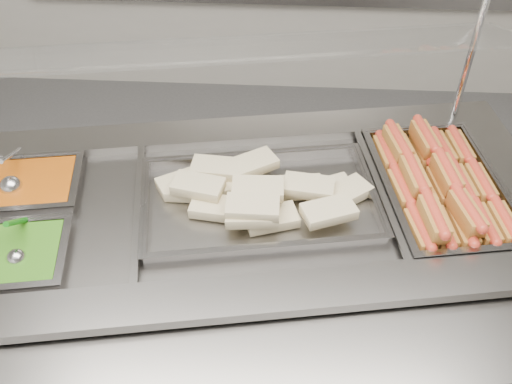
# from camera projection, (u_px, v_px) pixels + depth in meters

# --- Properties ---
(steam_counter) EXTENTS (2.01, 1.14, 0.91)m
(steam_counter) POSITION_uv_depth(u_px,v_px,m) (242.00, 291.00, 2.02)
(steam_counter) COLOR gray
(steam_counter) RESTS_ON ground
(tray_rail) EXTENTS (1.83, 0.66, 0.05)m
(tray_rail) POSITION_uv_depth(u_px,v_px,m) (259.00, 360.00, 1.37)
(tray_rail) COLOR gray
(tray_rail) RESTS_ON steam_counter
(sneeze_guard) EXTENTS (1.69, 0.57, 0.44)m
(sneeze_guard) POSITION_uv_depth(u_px,v_px,m) (230.00, 52.00, 1.62)
(sneeze_guard) COLOR silver
(sneeze_guard) RESTS_ON steam_counter
(pan_hotdogs) EXTENTS (0.43, 0.60, 0.10)m
(pan_hotdogs) POSITION_uv_depth(u_px,v_px,m) (439.00, 193.00, 1.79)
(pan_hotdogs) COLOR gray
(pan_hotdogs) RESTS_ON steam_counter
(pan_wraps) EXTENTS (0.74, 0.51, 0.07)m
(pan_wraps) POSITION_uv_depth(u_px,v_px,m) (259.00, 204.00, 1.73)
(pan_wraps) COLOR gray
(pan_wraps) RESTS_ON steam_counter
(pan_beans) EXTENTS (0.34, 0.29, 0.10)m
(pan_beans) POSITION_uv_depth(u_px,v_px,m) (30.00, 192.00, 1.79)
(pan_beans) COLOR gray
(pan_beans) RESTS_ON steam_counter
(pan_peas) EXTENTS (0.34, 0.29, 0.10)m
(pan_peas) POSITION_uv_depth(u_px,v_px,m) (11.00, 263.00, 1.58)
(pan_peas) COLOR gray
(pan_peas) RESTS_ON steam_counter
(hotdogs_in_buns) EXTENTS (0.38, 0.56, 0.12)m
(hotdogs_in_buns) POSITION_uv_depth(u_px,v_px,m) (438.00, 183.00, 1.76)
(hotdogs_in_buns) COLOR #9D5F21
(hotdogs_in_buns) RESTS_ON pan_hotdogs
(tortilla_wraps) EXTENTS (0.68, 0.35, 0.10)m
(tortilla_wraps) POSITION_uv_depth(u_px,v_px,m) (258.00, 192.00, 1.71)
(tortilla_wraps) COLOR tan
(tortilla_wraps) RESTS_ON pan_wraps
(ladle) EXTENTS (0.07, 0.20, 0.14)m
(ladle) POSITION_uv_depth(u_px,v_px,m) (11.00, 185.00, 1.74)
(ladle) COLOR silver
(ladle) RESTS_ON pan_beans
(serving_spoon) EXTENTS (0.06, 0.17, 0.15)m
(serving_spoon) POSITION_uv_depth(u_px,v_px,m) (17.00, 252.00, 1.54)
(serving_spoon) COLOR silver
(serving_spoon) RESTS_ON pan_peas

